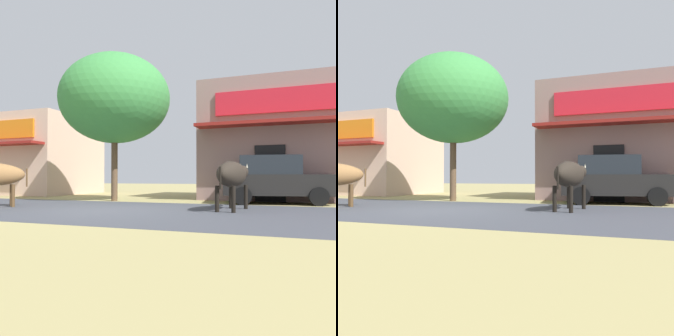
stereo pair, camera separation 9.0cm
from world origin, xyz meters
TOP-DOWN VIEW (x-y plane):
  - ground at (0.00, 0.00)m, footprint 80.00×80.00m
  - asphalt_road at (0.00, 0.00)m, footprint 72.00×6.27m
  - storefront_left_cafe at (-10.03, 7.59)m, footprint 7.65×6.03m
  - storefront_right_club at (5.13, 7.59)m, footprint 8.08×6.03m
  - roadside_tree at (-1.72, 3.47)m, footprint 4.29×4.29m
  - parked_hatchback_car at (4.16, 4.15)m, footprint 3.87×2.43m
  - cow_far_dark at (3.32, 1.12)m, footprint 0.79×2.55m

SIDE VIEW (x-z plane):
  - ground at x=0.00m, z-range 0.00..0.00m
  - asphalt_road at x=0.00m, z-range 0.00..0.00m
  - parked_hatchback_car at x=4.16m, z-range 0.02..1.66m
  - cow_far_dark at x=3.32m, z-range 0.30..1.64m
  - storefront_left_cafe at x=-10.03m, z-range 0.01..4.20m
  - storefront_right_club at x=5.13m, z-range 0.00..4.80m
  - roadside_tree at x=-1.72m, z-range 1.11..6.77m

